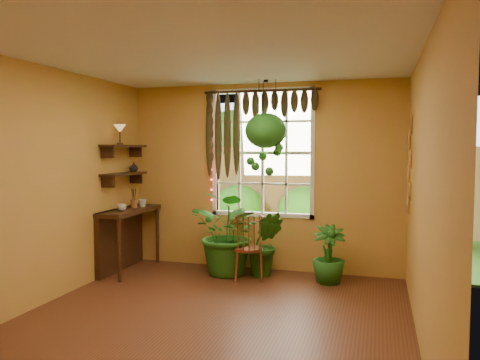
{
  "coord_description": "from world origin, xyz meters",
  "views": [
    {
      "loc": [
        1.63,
        -4.33,
        1.78
      ],
      "look_at": [
        -0.01,
        1.15,
        1.38
      ],
      "focal_mm": 35.0,
      "sensor_mm": 36.0,
      "label": 1
    }
  ],
  "objects_px": {
    "hanging_basket": "(266,136)",
    "counter_ledge": "(123,232)",
    "potted_plant_mid": "(265,244)",
    "windsor_chair": "(248,257)",
    "potted_plant_left": "(230,233)"
  },
  "relations": [
    {
      "from": "hanging_basket",
      "to": "counter_ledge",
      "type": "bearing_deg",
      "value": -170.56
    },
    {
      "from": "potted_plant_mid",
      "to": "hanging_basket",
      "type": "xyz_separation_m",
      "value": [
        -0.0,
        0.05,
        1.49
      ]
    },
    {
      "from": "windsor_chair",
      "to": "counter_ledge",
      "type": "bearing_deg",
      "value": 159.2
    },
    {
      "from": "potted_plant_left",
      "to": "potted_plant_mid",
      "type": "height_order",
      "value": "potted_plant_left"
    },
    {
      "from": "counter_ledge",
      "to": "potted_plant_mid",
      "type": "distance_m",
      "value": 2.06
    },
    {
      "from": "potted_plant_mid",
      "to": "hanging_basket",
      "type": "distance_m",
      "value": 1.49
    },
    {
      "from": "windsor_chair",
      "to": "hanging_basket",
      "type": "height_order",
      "value": "hanging_basket"
    },
    {
      "from": "counter_ledge",
      "to": "hanging_basket",
      "type": "relative_size",
      "value": 0.91
    },
    {
      "from": "windsor_chair",
      "to": "hanging_basket",
      "type": "relative_size",
      "value": 0.8
    },
    {
      "from": "potted_plant_left",
      "to": "potted_plant_mid",
      "type": "xyz_separation_m",
      "value": [
        0.48,
        0.09,
        -0.14
      ]
    },
    {
      "from": "counter_ledge",
      "to": "windsor_chair",
      "type": "xyz_separation_m",
      "value": [
        1.87,
        0.04,
        -0.24
      ]
    },
    {
      "from": "windsor_chair",
      "to": "potted_plant_mid",
      "type": "height_order",
      "value": "windsor_chair"
    },
    {
      "from": "counter_ledge",
      "to": "potted_plant_mid",
      "type": "xyz_separation_m",
      "value": [
        2.04,
        0.28,
        -0.1
      ]
    },
    {
      "from": "counter_ledge",
      "to": "windsor_chair",
      "type": "distance_m",
      "value": 1.88
    },
    {
      "from": "potted_plant_left",
      "to": "hanging_basket",
      "type": "distance_m",
      "value": 1.43
    }
  ]
}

